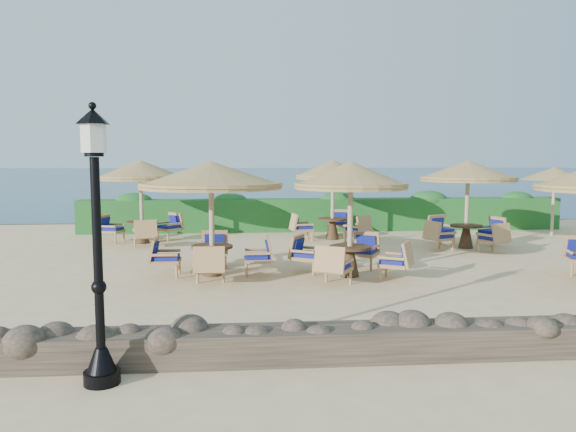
{
  "coord_description": "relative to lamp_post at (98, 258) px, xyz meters",
  "views": [
    {
      "loc": [
        -3.08,
        -13.55,
        2.75
      ],
      "look_at": [
        -1.95,
        0.18,
        1.3
      ],
      "focal_mm": 35.0,
      "sensor_mm": 36.0,
      "label": 1
    }
  ],
  "objects": [
    {
      "name": "ground",
      "position": [
        4.8,
        6.8,
        -1.55
      ],
      "size": [
        120.0,
        120.0,
        0.0
      ],
      "primitive_type": "plane",
      "color": "beige",
      "rests_on": "ground"
    },
    {
      "name": "sea",
      "position": [
        4.8,
        76.8,
        -1.55
      ],
      "size": [
        160.0,
        160.0,
        0.0
      ],
      "primitive_type": "plane",
      "color": "navy",
      "rests_on": "ground"
    },
    {
      "name": "hedge",
      "position": [
        4.8,
        14.0,
        -0.95
      ],
      "size": [
        18.0,
        0.9,
        1.2
      ],
      "primitive_type": "cube",
      "color": "#194F1F",
      "rests_on": "ground"
    },
    {
      "name": "stone_wall",
      "position": [
        4.8,
        0.6,
        -1.33
      ],
      "size": [
        15.0,
        0.65,
        0.44
      ],
      "primitive_type": "cube",
      "color": "brown",
      "rests_on": "ground"
    },
    {
      "name": "lamp_post",
      "position": [
        0.0,
        0.0,
        0.0
      ],
      "size": [
        0.44,
        0.44,
        3.31
      ],
      "color": "black",
      "rests_on": "ground"
    },
    {
      "name": "extra_parasol",
      "position": [
        12.6,
        12.0,
        0.62
      ],
      "size": [
        2.3,
        2.3,
        2.41
      ],
      "color": "tan",
      "rests_on": "ground"
    },
    {
      "name": "cafe_set_0",
      "position": [
        1.02,
        6.22,
        0.39
      ],
      "size": [
        3.33,
        3.33,
        2.65
      ],
      "color": "tan",
      "rests_on": "ground"
    },
    {
      "name": "cafe_set_1",
      "position": [
        4.19,
        5.85,
        0.22
      ],
      "size": [
        2.78,
        2.78,
        2.65
      ],
      "color": "tan",
      "rests_on": "ground"
    },
    {
      "name": "cafe_set_3",
      "position": [
        -1.47,
        11.37,
        0.35
      ],
      "size": [
        2.82,
        2.82,
        2.65
      ],
      "color": "tan",
      "rests_on": "ground"
    },
    {
      "name": "cafe_set_4",
      "position": [
        4.75,
        11.74,
        0.28
      ],
      "size": [
        2.69,
        2.74,
        2.65
      ],
      "color": "tan",
      "rests_on": "ground"
    },
    {
      "name": "cafe_set_5",
      "position": [
        8.49,
        9.59,
        0.29
      ],
      "size": [
        2.87,
        2.87,
        2.65
      ],
      "color": "tan",
      "rests_on": "ground"
    }
  ]
}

